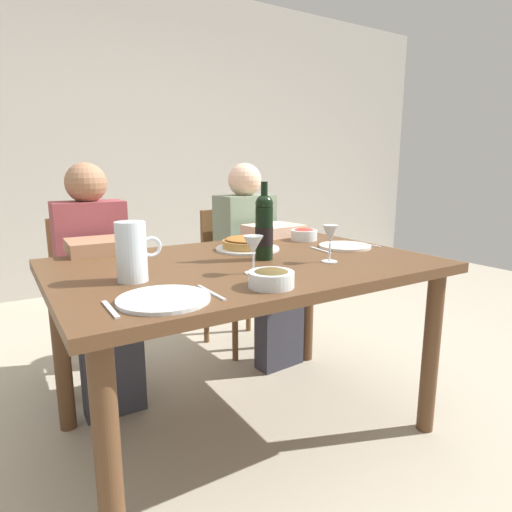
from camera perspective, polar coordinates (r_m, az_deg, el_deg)
The scene contains 20 objects.
ground_plane at distance 2.07m, azimuth -1.33°, elevation -21.74°, with size 8.00×8.00×0.00m, color #B2A893.
back_wall at distance 4.28m, azimuth -20.63°, elevation 14.51°, with size 8.00×0.10×2.80m, color #B2ADA3.
dining_table at distance 1.79m, azimuth -1.43°, elevation -3.57°, with size 1.50×1.00×0.76m.
wine_bottle at distance 1.77m, azimuth 1.08°, elevation 3.84°, with size 0.07×0.07×0.32m.
water_pitcher at distance 1.50m, azimuth -16.05°, elevation 0.11°, with size 0.16×0.10×0.20m.
baked_tart at distance 2.00m, azimuth -1.14°, elevation 1.62°, with size 0.30×0.30×0.06m.
salad_bowl at distance 2.28m, azimuth 6.34°, elevation 2.92°, with size 0.14×0.14×0.06m.
olive_bowl at distance 1.38m, azimuth 2.03°, elevation -2.86°, with size 0.15×0.15×0.06m.
wine_glass_left_diner at distance 1.54m, azimuth -0.37°, elevation 1.30°, with size 0.07×0.07×0.14m.
wine_glass_right_diner at distance 1.75m, azimuth 9.77°, elevation 2.65°, with size 0.06×0.06×0.15m.
dinner_plate_left_setting at distance 2.10m, azimuth 11.66°, elevation 1.28°, with size 0.24×0.24×0.01m, color silver.
dinner_plate_right_setting at distance 1.27m, azimuth -12.09°, elevation -5.58°, with size 0.27×0.27×0.01m, color silver.
fork_left_setting at distance 2.01m, azimuth 8.53°, elevation 0.79°, with size 0.16×0.01×0.01m, color silver.
knife_left_setting at distance 2.20m, azimuth 14.32°, elevation 1.52°, with size 0.18×0.01×0.01m, color silver.
knife_right_setting at distance 1.33m, azimuth -5.96°, elevation -4.80°, with size 0.18×0.01×0.01m, color silver.
spoon_right_setting at distance 1.23m, azimuth -18.68°, elevation -6.66°, with size 0.16×0.01×0.01m, color silver.
chair_left at distance 2.51m, azimuth -21.05°, elevation -3.90°, with size 0.41×0.41×0.87m.
diner_left at distance 2.26m, azimuth -20.24°, elevation -2.41°, with size 0.34×0.51×1.16m.
chair_right at distance 2.79m, azimuth -2.82°, elevation -1.58°, with size 0.43×0.43×0.87m.
diner_right at distance 2.58m, azimuth 0.02°, elevation 0.03°, with size 0.36×0.53×1.16m.
Camera 1 is at (-0.87, -1.49, 1.14)m, focal length 30.30 mm.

